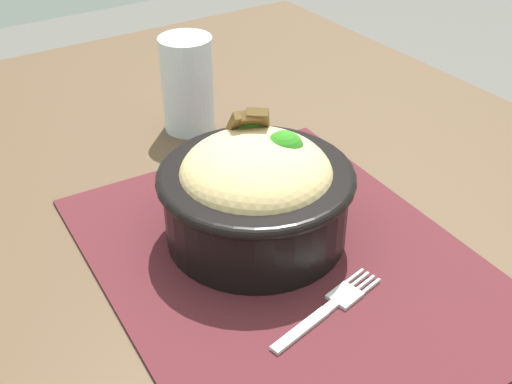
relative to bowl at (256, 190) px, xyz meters
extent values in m
cube|color=#4C3826|center=(0.05, 0.03, -0.07)|extent=(1.25, 0.84, 0.03)
cylinder|color=#412F20|center=(-0.52, 0.39, -0.45)|extent=(0.04, 0.04, 0.73)
cube|color=#47191E|center=(0.04, 0.00, -0.05)|extent=(0.42, 0.34, 0.00)
cylinder|color=black|center=(0.00, 0.00, -0.02)|extent=(0.17, 0.17, 0.07)
torus|color=black|center=(0.00, 0.00, 0.02)|extent=(0.18, 0.18, 0.01)
ellipsoid|color=tan|center=(0.00, 0.00, 0.02)|extent=(0.20, 0.20, 0.07)
sphere|color=#28751A|center=(-0.04, 0.02, 0.04)|extent=(0.04, 0.04, 0.04)
sphere|color=#28751A|center=(0.01, 0.03, 0.04)|extent=(0.04, 0.04, 0.04)
cylinder|color=orange|center=(-0.03, -0.01, 0.03)|extent=(0.03, 0.02, 0.01)
cylinder|color=orange|center=(0.01, 0.00, 0.03)|extent=(0.03, 0.02, 0.01)
cylinder|color=orange|center=(-0.01, 0.02, 0.03)|extent=(0.03, 0.02, 0.01)
cube|color=brown|center=(-0.03, 0.03, 0.05)|extent=(0.04, 0.04, 0.05)
cube|color=brown|center=(-0.04, 0.02, 0.05)|extent=(0.05, 0.04, 0.04)
cube|color=brown|center=(-0.04, 0.01, 0.04)|extent=(0.04, 0.03, 0.04)
cube|color=silver|center=(0.13, -0.04, -0.05)|extent=(0.02, 0.06, 0.00)
cube|color=silver|center=(0.12, 0.00, -0.05)|extent=(0.01, 0.01, 0.00)
cube|color=silver|center=(0.11, 0.02, -0.05)|extent=(0.03, 0.03, 0.00)
cube|color=silver|center=(0.12, 0.04, -0.05)|extent=(0.01, 0.02, 0.00)
cube|color=silver|center=(0.11, 0.04, -0.05)|extent=(0.01, 0.02, 0.00)
cube|color=silver|center=(0.11, 0.04, -0.05)|extent=(0.01, 0.02, 0.00)
cube|color=silver|center=(0.10, 0.04, -0.05)|extent=(0.01, 0.02, 0.00)
cylinder|color=silver|center=(-0.23, 0.05, 0.00)|extent=(0.06, 0.06, 0.12)
cylinder|color=silver|center=(-0.23, 0.05, -0.02)|extent=(0.06, 0.06, 0.06)
camera|label=1|loc=(0.41, -0.27, 0.33)|focal=45.35mm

